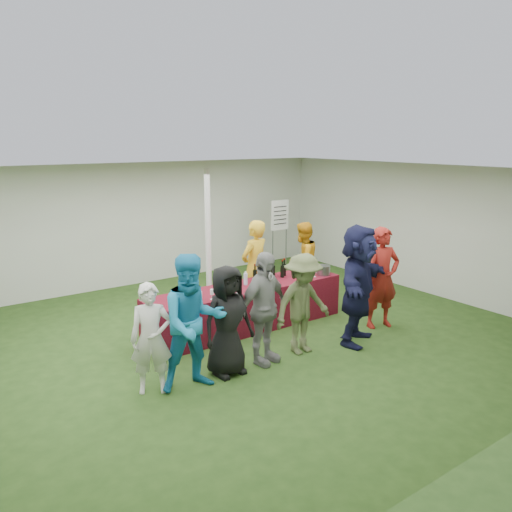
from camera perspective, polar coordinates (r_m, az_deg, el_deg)
ground at (r=8.12m, az=-4.09°, el=-9.95°), size 60.00×60.00×0.00m
tent at (r=8.95m, az=-5.48°, el=1.30°), size 10.00×10.00×10.00m
serving_table at (r=8.62m, az=-1.09°, el=-5.85°), size 3.60×0.80×0.75m
wine_bottles at (r=8.93m, az=1.70°, el=-1.83°), size 0.75×0.16×0.32m
wine_glasses at (r=7.99m, az=-3.25°, el=-3.76°), size 2.78×0.12×0.16m
water_bottle at (r=8.56m, az=-1.20°, el=-2.63°), size 0.07×0.07×0.23m
bar_towel at (r=9.45m, az=6.50°, el=-1.72°), size 0.25×0.18×0.03m
dump_bucket at (r=9.25m, az=7.71°, el=-1.61°), size 0.25×0.25×0.18m
wine_list_sign at (r=11.73m, az=2.73°, el=4.03°), size 0.50×0.03×1.80m
staff_pourer at (r=9.19m, az=-0.16°, el=-1.32°), size 0.73×0.57×1.76m
staff_back at (r=10.19m, az=5.34°, el=-0.49°), size 0.89×0.77×1.57m
customer_0 at (r=6.54m, az=-11.89°, el=-9.23°), size 0.63×0.54×1.45m
customer_1 at (r=6.49m, az=-7.16°, el=-7.57°), size 0.99×0.83×1.80m
customer_2 at (r=6.88m, az=-3.28°, el=-7.38°), size 0.78×0.52×1.55m
customer_3 at (r=7.17m, az=0.89°, el=-6.02°), size 1.04×0.63×1.66m
customer_4 at (r=7.56m, az=5.36°, el=-5.49°), size 1.01×0.59×1.55m
customer_5 at (r=8.02m, az=11.59°, el=-3.22°), size 1.83×1.36×1.92m
customer_6 at (r=8.81m, az=14.21°, el=-2.43°), size 0.73×0.57×1.75m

